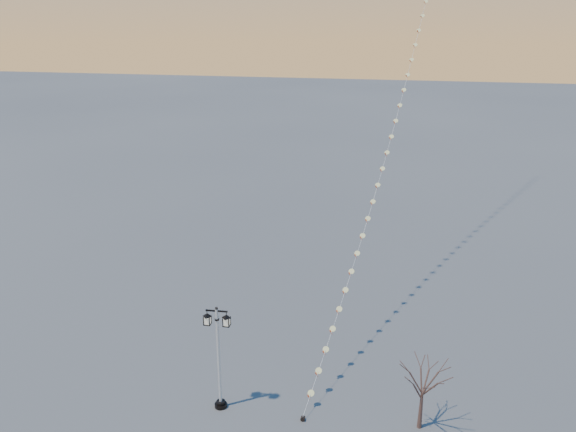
# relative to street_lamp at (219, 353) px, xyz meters

# --- Properties ---
(ground) EXTENTS (300.00, 300.00, 0.00)m
(ground) POSITION_rel_street_lamp_xyz_m (3.47, -1.19, -3.15)
(ground) COLOR #545555
(ground) RESTS_ON ground
(street_lamp) EXTENTS (1.44, 0.63, 5.69)m
(street_lamp) POSITION_rel_street_lamp_xyz_m (0.00, 0.00, 0.00)
(street_lamp) COLOR black
(street_lamp) RESTS_ON ground
(bare_tree) EXTENTS (2.19, 2.19, 3.63)m
(bare_tree) POSITION_rel_street_lamp_xyz_m (9.86, 0.40, -0.63)
(bare_tree) COLOR #4C3229
(bare_tree) RESTS_ON ground
(kite_train) EXTENTS (7.90, 40.93, 32.27)m
(kite_train) POSITION_rel_street_lamp_xyz_m (7.91, 19.95, 12.91)
(kite_train) COLOR black
(kite_train) RESTS_ON ground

